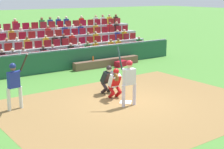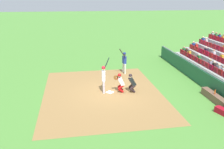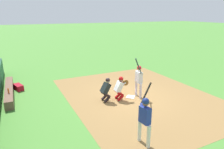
# 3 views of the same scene
# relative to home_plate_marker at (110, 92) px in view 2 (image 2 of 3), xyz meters

# --- Properties ---
(ground_plane) EXTENTS (160.00, 160.00, 0.00)m
(ground_plane) POSITION_rel_home_plate_marker_xyz_m (0.00, 0.00, -0.02)
(ground_plane) COLOR #4B8635
(infield_dirt_patch) EXTENTS (9.81, 7.68, 0.01)m
(infield_dirt_patch) POSITION_rel_home_plate_marker_xyz_m (0.00, 0.50, -0.01)
(infield_dirt_patch) COLOR olive
(infield_dirt_patch) RESTS_ON ground_plane
(home_plate_marker) EXTENTS (0.62, 0.62, 0.02)m
(home_plate_marker) POSITION_rel_home_plate_marker_xyz_m (0.00, 0.00, 0.00)
(home_plate_marker) COLOR white
(home_plate_marker) RESTS_ON infield_dirt_patch
(batter_at_plate) EXTENTS (0.64, 0.56, 2.25)m
(batter_at_plate) POSITION_rel_home_plate_marker_xyz_m (0.15, 0.38, 1.09)
(batter_at_plate) COLOR silver
(batter_at_plate) RESTS_ON ground_plane
(catcher_crouching) EXTENTS (0.49, 0.72, 1.28)m
(catcher_crouching) POSITION_rel_home_plate_marker_xyz_m (0.02, -0.68, 0.70)
(catcher_crouching) COLOR #B71111
(catcher_crouching) RESTS_ON ground_plane
(home_plate_umpire) EXTENTS (0.48, 0.51, 1.26)m
(home_plate_umpire) POSITION_rel_home_plate_marker_xyz_m (-0.11, -1.41, 0.67)
(home_plate_umpire) COLOR black
(home_plate_umpire) RESTS_ON ground_plane
(dugout_wall) EXTENTS (16.78, 0.24, 1.18)m
(dugout_wall) POSITION_rel_home_plate_marker_xyz_m (0.00, -6.54, 0.55)
(dugout_wall) COLOR #1F5337
(dugout_wall) RESTS_ON ground_plane
(dugout_bench) EXTENTS (4.37, 0.40, 0.44)m
(dugout_bench) POSITION_rel_home_plate_marker_xyz_m (-3.19, -5.99, 0.20)
(dugout_bench) COLOR brown
(dugout_bench) RESTS_ON ground_plane
(water_bottle_on_bench) EXTENTS (0.07, 0.07, 0.27)m
(water_bottle_on_bench) POSITION_rel_home_plate_marker_xyz_m (-2.22, -5.97, 0.56)
(water_bottle_on_bench) COLOR #D1531C
(water_bottle_on_bench) RESTS_ON dugout_bench
(equipment_duffel_bag) EXTENTS (0.86, 0.58, 0.32)m
(equipment_duffel_bag) POSITION_rel_home_plate_marker_xyz_m (-3.83, -5.50, 0.15)
(equipment_duffel_bag) COLOR maroon
(equipment_duffel_bag) RESTS_ON ground_plane
(on_deck_batter) EXTENTS (0.74, 0.64, 2.11)m
(on_deck_batter) POSITION_rel_home_plate_marker_xyz_m (3.80, -1.69, 1.06)
(on_deck_batter) COLOR silver
(on_deck_batter) RESTS_ON ground_plane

